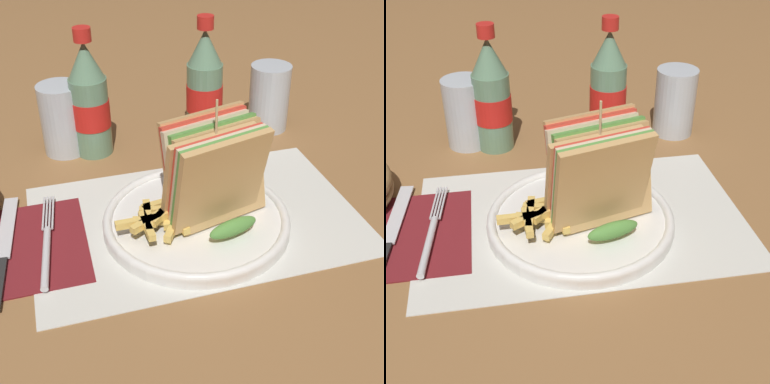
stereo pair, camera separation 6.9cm
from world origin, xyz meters
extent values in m
plane|color=olive|center=(0.00, 0.00, 0.00)|extent=(4.00, 4.00, 0.00)
cube|color=silver|center=(-0.02, 0.02, 0.00)|extent=(0.43, 0.28, 0.00)
cylinder|color=white|center=(-0.02, 0.01, 0.01)|extent=(0.24, 0.24, 0.01)
torus|color=white|center=(-0.02, 0.01, 0.01)|extent=(0.24, 0.24, 0.01)
cube|color=tan|center=(0.00, -0.02, 0.08)|extent=(0.13, 0.06, 0.12)
cube|color=#518E3D|center=(0.00, -0.02, 0.08)|extent=(0.13, 0.06, 0.12)
cube|color=beige|center=(0.00, -0.01, 0.08)|extent=(0.13, 0.06, 0.12)
cube|color=red|center=(0.00, 0.00, 0.08)|extent=(0.13, 0.06, 0.12)
cube|color=tan|center=(-0.01, 0.01, 0.08)|extent=(0.13, 0.06, 0.12)
ellipsoid|color=#518E3D|center=(0.01, -0.05, 0.03)|extent=(0.07, 0.04, 0.02)
cube|color=tan|center=(0.01, 0.00, 0.08)|extent=(0.13, 0.06, 0.12)
cube|color=#518E3D|center=(0.01, 0.01, 0.08)|extent=(0.13, 0.06, 0.12)
cube|color=beige|center=(0.00, 0.02, 0.08)|extent=(0.13, 0.06, 0.12)
cube|color=red|center=(0.00, 0.03, 0.08)|extent=(0.13, 0.06, 0.12)
cube|color=tan|center=(0.00, 0.03, 0.08)|extent=(0.13, 0.06, 0.12)
ellipsoid|color=#518E3D|center=(0.01, 0.00, 0.03)|extent=(0.07, 0.04, 0.02)
cylinder|color=tan|center=(0.00, 0.00, 0.10)|extent=(0.00, 0.00, 0.16)
cube|color=#E0B756|center=(-0.06, 0.01, 0.02)|extent=(0.02, 0.05, 0.01)
cube|color=#E0B756|center=(-0.05, -0.01, 0.02)|extent=(0.02, 0.05, 0.01)
cube|color=#E0B756|center=(-0.05, -0.01, 0.02)|extent=(0.05, 0.07, 0.01)
cube|color=#E0B756|center=(-0.07, 0.00, 0.02)|extent=(0.06, 0.02, 0.01)
cube|color=#E0B756|center=(-0.06, 0.01, 0.03)|extent=(0.07, 0.03, 0.01)
cube|color=#E0B756|center=(-0.09, 0.00, 0.03)|extent=(0.02, 0.06, 0.01)
cube|color=#E0B756|center=(-0.06, 0.02, 0.03)|extent=(0.07, 0.02, 0.01)
cube|color=#E0B756|center=(-0.10, -0.01, 0.03)|extent=(0.05, 0.01, 0.01)
cube|color=#E0B756|center=(-0.06, 0.00, 0.03)|extent=(0.07, 0.04, 0.01)
cube|color=#E0B756|center=(-0.07, 0.00, 0.03)|extent=(0.04, 0.04, 0.01)
cube|color=#E0B756|center=(-0.09, -0.02, 0.03)|extent=(0.01, 0.05, 0.01)
cube|color=#E0B756|center=(-0.09, -0.01, 0.03)|extent=(0.05, 0.04, 0.01)
cube|color=maroon|center=(-0.23, 0.03, 0.00)|extent=(0.15, 0.17, 0.00)
cylinder|color=silver|center=(-0.21, -0.01, 0.01)|extent=(0.02, 0.11, 0.01)
cylinder|color=silver|center=(-0.21, 0.08, 0.01)|extent=(0.01, 0.07, 0.00)
cylinder|color=silver|center=(-0.21, 0.08, 0.01)|extent=(0.01, 0.07, 0.00)
cylinder|color=silver|center=(-0.20, 0.08, 0.01)|extent=(0.01, 0.07, 0.00)
cylinder|color=silver|center=(-0.20, 0.08, 0.01)|extent=(0.01, 0.07, 0.00)
cube|color=silver|center=(-0.26, 0.07, 0.01)|extent=(0.03, 0.13, 0.00)
cylinder|color=slate|center=(-0.12, 0.24, 0.06)|extent=(0.06, 0.06, 0.12)
cylinder|color=red|center=(-0.12, 0.24, 0.07)|extent=(0.06, 0.06, 0.04)
cone|color=slate|center=(-0.12, 0.24, 0.15)|extent=(0.05, 0.05, 0.06)
cylinder|color=red|center=(-0.12, 0.24, 0.19)|extent=(0.03, 0.03, 0.02)
cylinder|color=slate|center=(0.07, 0.25, 0.06)|extent=(0.06, 0.06, 0.12)
cylinder|color=red|center=(0.07, 0.25, 0.07)|extent=(0.06, 0.06, 0.04)
cone|color=slate|center=(0.07, 0.25, 0.15)|extent=(0.05, 0.05, 0.06)
cylinder|color=red|center=(0.07, 0.25, 0.19)|extent=(0.03, 0.03, 0.02)
cylinder|color=silver|center=(0.18, 0.24, 0.06)|extent=(0.07, 0.07, 0.11)
cylinder|color=black|center=(0.18, 0.24, 0.03)|extent=(0.06, 0.06, 0.07)
cylinder|color=silver|center=(-0.16, 0.26, 0.06)|extent=(0.07, 0.07, 0.11)
camera|label=1|loc=(-0.19, -0.52, 0.42)|focal=50.00mm
camera|label=2|loc=(-0.12, -0.54, 0.42)|focal=50.00mm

